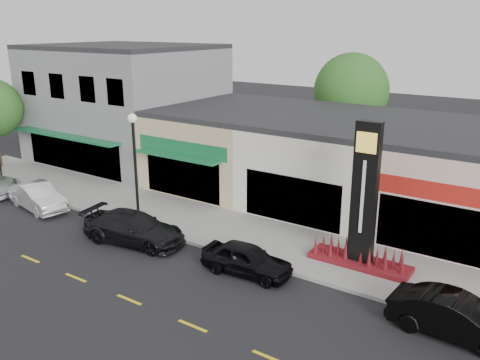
{
  "coord_description": "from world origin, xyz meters",
  "views": [
    {
      "loc": [
        9.63,
        -14.33,
        9.68
      ],
      "look_at": [
        -2.84,
        4.0,
        2.84
      ],
      "focal_mm": 38.0,
      "sensor_mm": 36.0,
      "label": 1
    }
  ],
  "objects_px": {
    "lamp_west_near": "(135,157)",
    "pylon_sign": "(363,216)",
    "car_black_conv": "(457,318)",
    "car_white_van": "(38,197)",
    "car_dark_sedan": "(134,228)",
    "car_black_sedan": "(247,259)"
  },
  "relations": [
    {
      "from": "car_white_van",
      "to": "car_dark_sedan",
      "type": "xyz_separation_m",
      "value": [
        7.54,
        -0.24,
        0.01
      ]
    },
    {
      "from": "lamp_west_near",
      "to": "car_black_conv",
      "type": "bearing_deg",
      "value": -4.53
    },
    {
      "from": "lamp_west_near",
      "to": "pylon_sign",
      "type": "height_order",
      "value": "pylon_sign"
    },
    {
      "from": "pylon_sign",
      "to": "car_black_conv",
      "type": "relative_size",
      "value": 1.41
    },
    {
      "from": "car_white_van",
      "to": "pylon_sign",
      "type": "bearing_deg",
      "value": -69.6
    },
    {
      "from": "car_white_van",
      "to": "car_black_conv",
      "type": "bearing_deg",
      "value": -79.45
    },
    {
      "from": "lamp_west_near",
      "to": "pylon_sign",
      "type": "bearing_deg",
      "value": 8.77
    },
    {
      "from": "car_white_van",
      "to": "car_black_conv",
      "type": "xyz_separation_m",
      "value": [
        21.47,
        0.27,
        -0.0
      ]
    },
    {
      "from": "car_black_conv",
      "to": "car_black_sedan",
      "type": "bearing_deg",
      "value": 94.25
    },
    {
      "from": "pylon_sign",
      "to": "car_black_sedan",
      "type": "distance_m",
      "value": 4.98
    },
    {
      "from": "car_dark_sedan",
      "to": "pylon_sign",
      "type": "bearing_deg",
      "value": -79.42
    },
    {
      "from": "pylon_sign",
      "to": "car_dark_sedan",
      "type": "distance_m",
      "value": 10.25
    },
    {
      "from": "car_white_van",
      "to": "car_black_sedan",
      "type": "height_order",
      "value": "car_white_van"
    },
    {
      "from": "lamp_west_near",
      "to": "car_white_van",
      "type": "height_order",
      "value": "lamp_west_near"
    },
    {
      "from": "car_black_sedan",
      "to": "car_black_conv",
      "type": "xyz_separation_m",
      "value": [
        7.96,
        0.15,
        0.06
      ]
    },
    {
      "from": "lamp_west_near",
      "to": "pylon_sign",
      "type": "relative_size",
      "value": 0.91
    },
    {
      "from": "lamp_west_near",
      "to": "car_black_conv",
      "type": "distance_m",
      "value": 15.69
    },
    {
      "from": "car_white_van",
      "to": "car_black_sedan",
      "type": "distance_m",
      "value": 13.51
    },
    {
      "from": "lamp_west_near",
      "to": "car_black_sedan",
      "type": "relative_size",
      "value": 1.45
    },
    {
      "from": "pylon_sign",
      "to": "car_black_conv",
      "type": "distance_m",
      "value": 5.5
    },
    {
      "from": "pylon_sign",
      "to": "car_white_van",
      "type": "xyz_separation_m",
      "value": [
        -17.08,
        -3.19,
        -1.57
      ]
    },
    {
      "from": "car_black_sedan",
      "to": "car_black_conv",
      "type": "relative_size",
      "value": 0.88
    }
  ]
}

